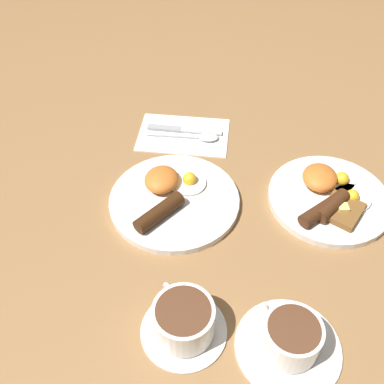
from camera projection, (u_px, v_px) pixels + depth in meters
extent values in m
plane|color=olive|center=(174.00, 203.00, 0.93)|extent=(3.00, 3.00, 0.00)
cylinder|color=silver|center=(174.00, 201.00, 0.92)|extent=(0.27, 0.27, 0.01)
cylinder|color=white|center=(188.00, 183.00, 0.95)|extent=(0.08, 0.08, 0.01)
sphere|color=yellow|center=(189.00, 179.00, 0.94)|extent=(0.03, 0.03, 0.03)
ellipsoid|color=orange|center=(162.00, 179.00, 0.93)|extent=(0.08, 0.07, 0.04)
cylinder|color=#391F0D|center=(159.00, 212.00, 0.87)|extent=(0.11, 0.08, 0.03)
cylinder|color=silver|center=(329.00, 199.00, 0.93)|extent=(0.25, 0.25, 0.01)
cylinder|color=white|center=(340.00, 181.00, 0.95)|extent=(0.06, 0.06, 0.01)
sphere|color=yellow|center=(342.00, 179.00, 0.94)|extent=(0.03, 0.03, 0.03)
cylinder|color=white|center=(352.00, 198.00, 0.92)|extent=(0.08, 0.08, 0.01)
sphere|color=yellow|center=(352.00, 196.00, 0.91)|extent=(0.03, 0.03, 0.03)
ellipsoid|color=orange|center=(320.00, 178.00, 0.94)|extent=(0.08, 0.07, 0.04)
cylinder|color=#412311|center=(323.00, 209.00, 0.88)|extent=(0.10, 0.10, 0.03)
cylinder|color=#442413|center=(332.00, 206.00, 0.89)|extent=(0.09, 0.07, 0.03)
cube|color=brown|center=(342.00, 210.00, 0.89)|extent=(0.10, 0.10, 0.01)
cube|color=#F4E072|center=(343.00, 207.00, 0.88)|extent=(0.02, 0.02, 0.01)
cylinder|color=silver|center=(184.00, 330.00, 0.73)|extent=(0.14, 0.14, 0.01)
cylinder|color=silver|center=(184.00, 320.00, 0.71)|extent=(0.10, 0.10, 0.06)
cylinder|color=#56331E|center=(183.00, 311.00, 0.69)|extent=(0.09, 0.09, 0.00)
torus|color=silver|center=(170.00, 294.00, 0.73)|extent=(0.04, 0.03, 0.04)
cylinder|color=silver|center=(288.00, 347.00, 0.71)|extent=(0.17, 0.17, 0.01)
cylinder|color=silver|center=(291.00, 337.00, 0.69)|extent=(0.09, 0.09, 0.06)
cylinder|color=#56331E|center=(294.00, 329.00, 0.67)|extent=(0.08, 0.08, 0.00)
torus|color=silver|center=(273.00, 313.00, 0.71)|extent=(0.03, 0.03, 0.04)
cube|color=white|center=(183.00, 134.00, 1.08)|extent=(0.16, 0.23, 0.01)
cube|color=silver|center=(201.00, 131.00, 1.08)|extent=(0.02, 0.10, 0.00)
cube|color=#9E9EA3|center=(164.00, 128.00, 1.09)|extent=(0.02, 0.08, 0.01)
ellipsoid|color=silver|center=(208.00, 137.00, 1.06)|extent=(0.04, 0.05, 0.01)
cube|color=silver|center=(172.00, 135.00, 1.07)|extent=(0.02, 0.12, 0.00)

